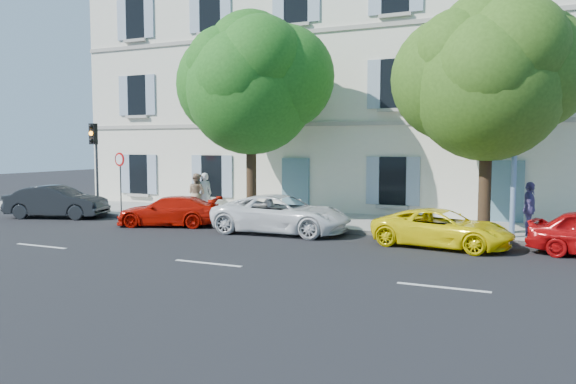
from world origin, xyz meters
The scene contains 16 objects.
ground centered at (0.00, 0.00, 0.00)m, with size 90.00×90.00×0.00m, color black.
sidewalk centered at (0.00, 4.45, 0.07)m, with size 36.00×4.50×0.15m, color #A09E96.
kerb centered at (0.00, 2.28, 0.08)m, with size 36.00×0.16×0.16m, color #9E998E.
building centered at (0.00, 10.20, 6.00)m, with size 28.00×7.00×12.00m, color silver.
car_dark_sedan centered at (-10.85, 1.15, 0.69)m, with size 1.45×4.16×1.37m, color black.
car_red_coupe centered at (-5.08, 1.18, 0.57)m, with size 1.60×3.93×1.14m, color red.
car_white_coupe centered at (-0.40, 1.35, 0.67)m, with size 2.23×4.84×1.34m, color white.
car_yellow_supercar centered at (5.16, 0.95, 0.57)m, with size 1.91×4.14×1.15m, color #FFE60A.
tree_left centered at (-2.67, 3.35, 5.24)m, with size 5.10×5.10×7.91m.
tree_right centered at (6.17, 2.96, 5.00)m, with size 4.90×4.90×7.56m.
traffic_light centered at (-9.92, 2.46, 2.95)m, with size 0.32×0.44×3.87m.
road_sign centered at (-8.96, 2.95, 2.03)m, with size 0.60×0.15×2.61m.
street_lamp centered at (7.04, 2.64, 4.95)m, with size 0.27×1.79×8.47m.
pedestrian_a centered at (-5.21, 3.85, 1.03)m, with size 0.64×0.42×1.76m, color silver.
pedestrian_b centered at (-5.44, 3.62, 1.02)m, with size 0.85×0.66×1.75m, color tan.
pedestrian_c centered at (7.51, 3.41, 1.02)m, with size 1.03×0.43×1.75m, color #544986.
Camera 1 is at (7.91, -16.26, 3.08)m, focal length 35.00 mm.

